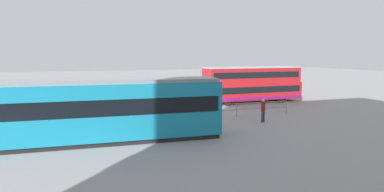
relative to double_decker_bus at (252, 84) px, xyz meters
name	(u,v)px	position (x,y,z in m)	size (l,w,h in m)	color
ground_plane	(210,107)	(5.34, 1.12, -1.91)	(160.00, 160.00, 0.00)	gray
double_decker_bus	(252,84)	(0.00, 0.00, 0.00)	(10.73, 2.62, 3.71)	red
tram_yellow	(111,110)	(16.09, 11.24, -0.05)	(12.85, 3.42, 3.59)	teal
pedestrian_near_railing	(177,107)	(10.56, 6.72, -0.87)	(0.41, 0.41, 1.79)	black
pedestrian_crossing	(263,109)	(4.78, 9.53, -0.91)	(0.42, 0.42, 1.73)	#33384C
pedestrian_railing	(237,107)	(5.48, 6.74, -1.16)	(9.51, 0.38, 1.08)	gray
info_sign	(173,99)	(10.70, 6.17, -0.34)	(1.16, 0.31, 2.25)	slate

